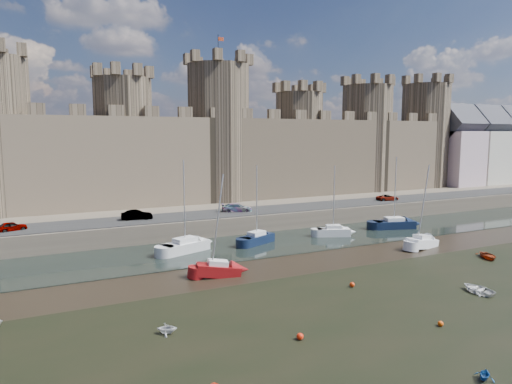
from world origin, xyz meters
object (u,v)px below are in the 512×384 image
Objects in this scene: car_1 at (137,215)px; sailboat_5 at (422,242)px; car_3 at (388,198)px; car_2 at (237,208)px; sailboat_0 at (185,246)px; sailboat_2 at (333,231)px; sailboat_1 at (257,238)px; dinghy_1 at (485,375)px; sailboat_3 at (394,223)px; car_0 at (12,226)px; sailboat_4 at (218,269)px.

car_1 is 0.40× the size of sailboat_5.
car_2 is at bearing 97.79° from car_3.
sailboat_2 is (20.65, -0.55, -0.05)m from sailboat_0.
car_1 is 26.47m from sailboat_2.
sailboat_1 is 34.71m from dinghy_1.
dinghy_1 is at bearing -117.88° from sailboat_1.
sailboat_0 is at bearing 150.92° from car_2.
sailboat_2 reaches higher than dinghy_1.
car_3 is at bearing -72.82° from car_2.
sailboat_3 is (20.79, -10.08, -2.34)m from car_2.
sailboat_5 is 8.10× the size of dinghy_1.
car_0 is 50.48m from dinghy_1.
car_0 is 0.33× the size of sailboat_5.
sailboat_0 is at bearing -160.22° from sailboat_2.
car_2 is 0.42× the size of sailboat_3.
sailboat_4 is (-9.14, -10.20, -0.05)m from sailboat_1.
sailboat_2 is at bearing 36.44° from sailboat_4.
sailboat_2 reaches higher than car_2.
sailboat_0 is 9.38m from sailboat_1.
sailboat_0 is at bearing 102.64° from sailboat_4.
car_2 is 0.44× the size of sailboat_5.
sailboat_4 is 7.99× the size of dinghy_1.
car_3 is 0.40× the size of sailboat_2.
car_3 is 0.38× the size of sailboat_4.
sailboat_4 is (-38.42, -19.21, -2.29)m from car_3.
sailboat_2 is 0.94× the size of sailboat_5.
sailboat_5 reaches higher than car_0.
car_0 is 26.80m from sailboat_4.
sailboat_4 is 0.99× the size of sailboat_5.
sailboat_3 is at bearing 22.92° from sailboat_2.
dinghy_1 is at bearing -166.83° from car_0.
car_3 is at bearing 68.97° from sailboat_3.
sailboat_3 is at bearing -62.94° from dinghy_1.
car_0 is 56.92m from car_3.
car_2 is 22.75m from sailboat_4.
sailboat_0 is at bearing -133.33° from car_0.
car_1 is 3.23× the size of dinghy_1.
car_1 is at bearing 108.73° from car_2.
sailboat_0 reaches higher than dinghy_1.
sailboat_4 reaches higher than sailboat_2.
sailboat_1 is at bearing -124.94° from car_0.
sailboat_2 is 36.66m from dinghy_1.
sailboat_3 is at bearing -97.10° from car_2.
car_3 is 3.04× the size of dinghy_1.
sailboat_2 is 11.61m from sailboat_5.
car_2 is at bearing 114.73° from sailboat_5.
sailboat_4 is (-20.41, -9.59, -0.04)m from sailboat_2.
sailboat_3 reaches higher than sailboat_4.
sailboat_2 is at bearing -104.63° from car_1.
sailboat_3 is at bearing -24.65° from sailboat_1.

